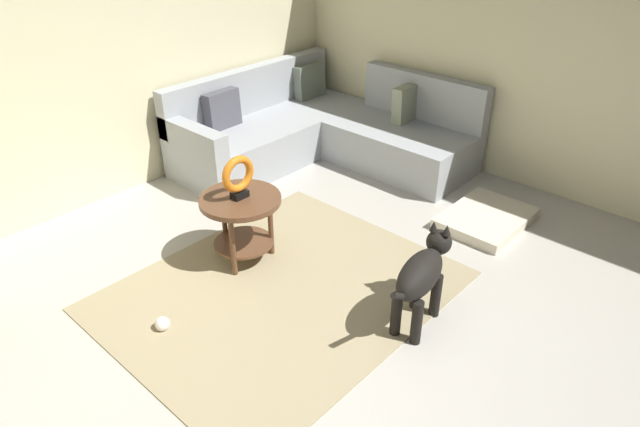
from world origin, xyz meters
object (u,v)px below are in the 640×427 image
object	(u,v)px
side_table	(241,212)
dog	(422,274)
sectional_couch	(320,132)
dog_bed_mat	(486,218)
torus_sculpture	(238,176)
dog_toy_ball	(162,324)

from	to	relation	value
side_table	dog	distance (m)	1.42
side_table	dog	bearing A→B (deg)	-77.70
sectional_couch	dog_bed_mat	distance (m)	1.95
sectional_couch	dog_bed_mat	size ratio (longest dim) A/B	2.81
side_table	dog_bed_mat	bearing A→B (deg)	-32.70
torus_sculpture	side_table	bearing A→B (deg)	0.00
dog	dog_toy_ball	bearing A→B (deg)	-144.84
side_table	dog_toy_ball	xyz separation A→B (m)	(-0.89, -0.22, -0.37)
side_table	torus_sculpture	size ratio (longest dim) A/B	1.84
sectional_couch	side_table	bearing A→B (deg)	-154.96
side_table	dog_toy_ball	size ratio (longest dim) A/B	6.17
dog_bed_mat	dog	world-z (taller)	dog
side_table	dog_bed_mat	world-z (taller)	side_table
sectional_couch	torus_sculpture	size ratio (longest dim) A/B	6.90
side_table	torus_sculpture	bearing A→B (deg)	180.00
side_table	dog_toy_ball	distance (m)	0.99
sectional_couch	dog_toy_ball	xyz separation A→B (m)	(-2.64, -1.04, -0.24)
side_table	dog_bed_mat	distance (m)	2.10
dog_bed_mat	dog_toy_ball	size ratio (longest dim) A/B	8.23
sectional_couch	dog_bed_mat	bearing A→B (deg)	-90.36
side_table	torus_sculpture	xyz separation A→B (m)	(-0.00, 0.00, 0.29)
side_table	torus_sculpture	world-z (taller)	torus_sculpture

